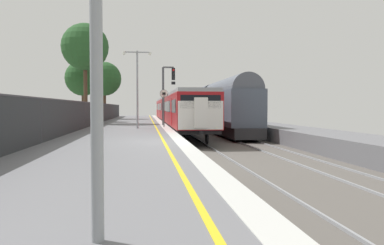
% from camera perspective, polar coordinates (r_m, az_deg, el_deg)
% --- Properties ---
extents(ground, '(17.40, 110.00, 1.21)m').
position_cam_1_polar(ground, '(17.45, 5.79, -4.69)').
color(ground, slate).
extents(commuter_train_at_platform, '(2.83, 40.77, 3.81)m').
position_cam_1_polar(commuter_train_at_platform, '(43.07, -2.52, 1.92)').
color(commuter_train_at_platform, maroon).
rests_on(commuter_train_at_platform, ground).
extents(freight_train_adjacent_track, '(2.60, 44.71, 4.92)m').
position_cam_1_polar(freight_train_adjacent_track, '(49.21, 1.63, 2.47)').
color(freight_train_adjacent_track, '#232326').
rests_on(freight_train_adjacent_track, ground).
extents(signal_gantry, '(1.10, 0.24, 4.86)m').
position_cam_1_polar(signal_gantry, '(32.72, -3.73, 4.94)').
color(signal_gantry, '#47474C').
rests_on(signal_gantry, ground).
extents(speed_limit_sign, '(0.59, 0.08, 2.80)m').
position_cam_1_polar(speed_limit_sign, '(29.23, -4.10, 2.79)').
color(speed_limit_sign, '#59595B').
rests_on(speed_limit_sign, ground).
extents(platform_lamp_mid, '(2.00, 0.20, 5.46)m').
position_cam_1_polar(platform_lamp_mid, '(28.05, -7.95, 5.77)').
color(platform_lamp_mid, '#93999E').
rests_on(platform_lamp_mid, ground).
extents(platform_back_fence, '(0.07, 99.00, 1.90)m').
position_cam_1_polar(platform_back_fence, '(17.44, -21.09, 0.44)').
color(platform_back_fence, '#282B2D').
rests_on(platform_back_fence, ground).
extents(background_tree_left, '(3.68, 3.68, 6.37)m').
position_cam_1_polar(background_tree_left, '(42.52, -15.56, 6.12)').
color(background_tree_left, '#473323').
rests_on(background_tree_left, ground).
extents(background_tree_centre, '(4.35, 4.35, 7.34)m').
position_cam_1_polar(background_tree_centre, '(51.95, -12.54, 6.08)').
color(background_tree_centre, '#473323').
rests_on(background_tree_centre, ground).
extents(background_tree_right, '(4.31, 4.31, 9.20)m').
position_cam_1_polar(background_tree_right, '(37.90, -15.39, 10.32)').
color(background_tree_right, '#473323').
rests_on(background_tree_right, ground).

